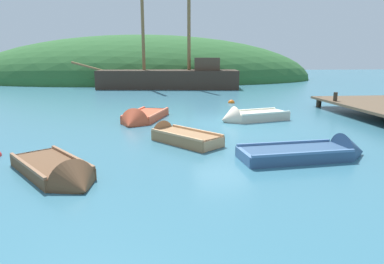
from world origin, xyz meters
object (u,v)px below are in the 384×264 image
Objects in this scene: rowboat_far at (249,118)px; rowboat_outer_left at (177,138)px; rowboat_center at (60,175)px; rowboat_portside at (315,154)px; sailing_ship at (171,81)px; buoy_orange at (231,103)px; rowboat_outer_right at (141,119)px.

rowboat_outer_left is at bearing 28.34° from rowboat_far.
rowboat_center is 0.85× the size of rowboat_portside.
buoy_orange is (3.34, -10.71, -0.62)m from sailing_ship.
sailing_ship reaches higher than rowboat_outer_left.
rowboat_portside is 1.29× the size of rowboat_outer_left.
rowboat_outer_left is at bearing 142.53° from rowboat_portside.
sailing_ship is 4.58× the size of rowboat_far.
rowboat_center is 7.09m from rowboat_outer_right.
buoy_orange is (3.88, 9.15, -0.11)m from rowboat_outer_left.
rowboat_far is at bearing 99.74° from rowboat_center.
rowboat_portside is (6.67, 1.00, 0.01)m from rowboat_center.
rowboat_center is at bearing 30.55° from rowboat_far.
rowboat_outer_right is at bearing -133.41° from buoy_orange.
buoy_orange is (0.47, 5.82, -0.13)m from rowboat_far.
rowboat_portside reaches higher than rowboat_center.
rowboat_outer_left is (-0.55, -19.87, -0.51)m from sailing_ship.
sailing_ship is 22.43m from rowboat_portside.
rowboat_outer_right reaches higher than rowboat_center.
rowboat_outer_right reaches higher than rowboat_outer_left.
rowboat_outer_left is 0.78× the size of rowboat_outer_right.
rowboat_portside is 1.01× the size of rowboat_outer_right.
rowboat_outer_left is 3.85m from rowboat_outer_right.
rowboat_center is 7.76× the size of buoy_orange.
rowboat_portside is at bearing 58.91° from rowboat_outer_right.
rowboat_outer_right is (-4.78, 0.27, -0.03)m from rowboat_far.
sailing_ship reaches higher than buoy_orange.
rowboat_outer_right reaches higher than rowboat_far.
rowboat_outer_right is (-1.91, -16.26, -0.53)m from sailing_ship.
rowboat_center is at bearing 98.77° from rowboat_outer_left.
rowboat_outer_right reaches higher than rowboat_portside.
rowboat_far is 8.04× the size of buoy_orange.
sailing_ship is at bearing 107.31° from buoy_orange.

